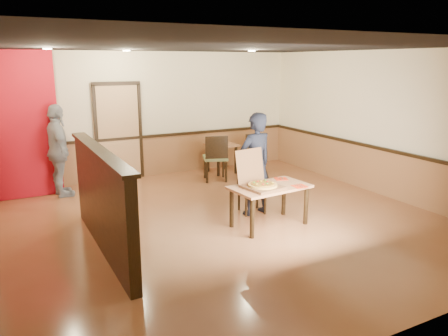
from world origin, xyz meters
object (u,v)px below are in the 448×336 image
object	(u,v)px
side_table	(222,151)
pizza_box	(260,183)
diner_chair	(251,185)
passerby	(59,151)
diner	(255,164)
main_table	(270,192)
condiment	(227,141)
side_chair_left	(216,156)
side_chair_right	(252,152)

from	to	relation	value
side_table	pizza_box	world-z (taller)	pizza_box
diner_chair	passerby	size ratio (longest dim) A/B	0.48
side_table	pizza_box	size ratio (longest dim) A/B	0.98
diner_chair	diner	bearing A→B (deg)	-82.07
diner	passerby	distance (m)	3.86
passerby	main_table	bearing A→B (deg)	-144.95
main_table	diner_chair	xyz separation A→B (m)	(0.10, 0.74, -0.09)
passerby	condiment	distance (m)	3.74
side_chair_left	diner	xyz separation A→B (m)	(-0.36, -2.21, 0.32)
side_chair_right	pizza_box	xyz separation A→B (m)	(-1.56, -2.81, 0.18)
diner_chair	passerby	distance (m)	3.79
main_table	condiment	world-z (taller)	condiment
diner_chair	pizza_box	xyz separation A→B (m)	(-0.29, -0.75, 0.27)
passerby	condiment	bearing A→B (deg)	-93.00
main_table	side_chair_right	xyz separation A→B (m)	(1.38, 2.80, -0.00)
side_chair_left	side_table	distance (m)	0.78
side_chair_left	passerby	xyz separation A→B (m)	(-3.17, 0.43, 0.34)
main_table	condiment	bearing A→B (deg)	68.08
side_table	passerby	xyz separation A→B (m)	(-3.65, -0.19, 0.38)
main_table	diner	world-z (taller)	diner
diner_chair	side_chair_left	xyz separation A→B (m)	(0.36, 2.07, 0.09)
pizza_box	main_table	bearing A→B (deg)	-6.28
side_chair_left	side_table	xyz separation A→B (m)	(0.48, 0.62, -0.04)
main_table	diner_chair	world-z (taller)	diner_chair
side_chair_right	pizza_box	size ratio (longest dim) A/B	1.44
side_chair_right	passerby	bearing A→B (deg)	-3.97
diner	pizza_box	xyz separation A→B (m)	(-0.28, -0.60, -0.14)
diner	condiment	distance (m)	2.92
passerby	condiment	world-z (taller)	passerby
side_chair_right	diner	distance (m)	2.57
side_chair_left	diner	size ratio (longest dim) A/B	0.59
main_table	side_chair_left	size ratio (longest dim) A/B	1.26
diner_chair	side_chair_left	distance (m)	2.10
condiment	diner_chair	bearing A→B (deg)	-109.33
main_table	side_table	bearing A→B (deg)	69.78
side_chair_left	side_chair_right	xyz separation A→B (m)	(0.92, -0.00, -0.01)
main_table	diner_chair	bearing A→B (deg)	77.17
diner_chair	condiment	size ratio (longest dim) A/B	5.75
main_table	diner	size ratio (longest dim) A/B	0.74
side_chair_left	pizza_box	world-z (taller)	pizza_box
main_table	side_table	distance (m)	3.56
side_table	diner_chair	bearing A→B (deg)	-107.16
pizza_box	diner	bearing A→B (deg)	56.26
side_chair_left	condiment	bearing A→B (deg)	-116.41
passerby	diner_chair	bearing A→B (deg)	-136.51
main_table	pizza_box	xyz separation A→B (m)	(-0.18, -0.01, 0.18)
condiment	side_table	bearing A→B (deg)	143.10
diner_chair	side_chair_right	size ratio (longest dim) A/B	0.85
main_table	pizza_box	size ratio (longest dim) A/B	1.84
main_table	side_chair_right	distance (m)	3.13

